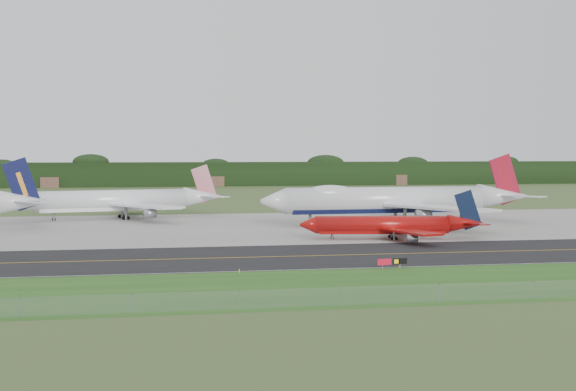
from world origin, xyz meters
The scene contains 14 objects.
ground centered at (0.00, 0.00, 0.00)m, with size 600.00×600.00×0.00m, color #3F5527.
grass_verge centered at (0.00, -35.00, 0.01)m, with size 400.00×30.00×0.01m, color #205017.
taxiway centered at (0.00, -4.00, 0.01)m, with size 400.00×32.00×0.02m, color black.
apron centered at (0.00, 51.00, 0.01)m, with size 400.00×78.00×0.01m, color gray.
taxiway_centreline centered at (0.00, -4.00, 0.03)m, with size 400.00×0.40×0.00m, color gold.
taxiway_edge_line centered at (0.00, -19.50, 0.03)m, with size 400.00×0.25×0.00m, color silver.
perimeter_fence centered at (0.00, -48.00, 1.10)m, with size 320.00×0.10×320.00m.
horizon_treeline centered at (0.00, 273.76, 5.47)m, with size 700.00×25.00×12.00m.
jet_ba_747 centered at (19.92, 50.04, 5.90)m, with size 68.88×57.11×17.33m.
jet_red_737 centered at (9.35, 18.38, 2.81)m, with size 37.54×30.27×10.16m.
jet_star_tail centered at (-46.09, 77.35, 4.77)m, with size 53.99×44.49×14.31m.
taxiway_sign centered at (-3.36, -21.42, 1.16)m, with size 4.90×0.90×1.64m.
edge_marker_left centered at (-26.78, -20.50, 0.25)m, with size 0.16×0.16×0.50m, color yellow.
edge_marker_center centered at (-1.91, -20.50, 0.25)m, with size 0.16×0.16×0.50m, color yellow.
Camera 1 is at (-40.69, -138.29, 18.19)m, focal length 50.00 mm.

